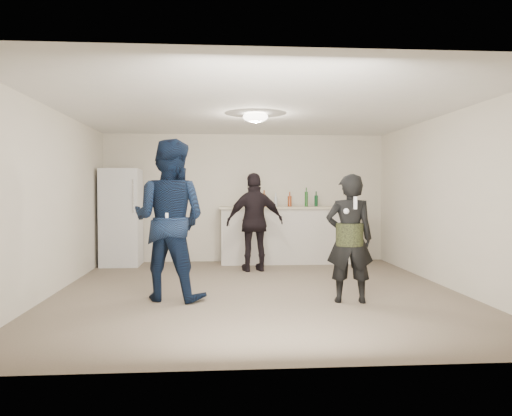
{
  "coord_description": "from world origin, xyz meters",
  "views": [
    {
      "loc": [
        -0.53,
        -6.83,
        1.4
      ],
      "look_at": [
        0.0,
        0.2,
        1.15
      ],
      "focal_mm": 35.0,
      "sensor_mm": 36.0,
      "label": 1
    }
  ],
  "objects": [
    {
      "name": "floor",
      "position": [
        0.0,
        0.0,
        0.0
      ],
      "size": [
        6.0,
        6.0,
        0.0
      ],
      "primitive_type": "plane",
      "color": "#6B5B4C",
      "rests_on": "ground"
    },
    {
      "name": "ceiling",
      "position": [
        0.0,
        0.0,
        2.5
      ],
      "size": [
        6.0,
        6.0,
        0.0
      ],
      "primitive_type": "plane",
      "rotation": [
        3.14,
        0.0,
        0.0
      ],
      "color": "silver",
      "rests_on": "wall_back"
    },
    {
      "name": "wall_back",
      "position": [
        0.0,
        3.0,
        1.25
      ],
      "size": [
        6.0,
        0.0,
        6.0
      ],
      "primitive_type": "plane",
      "rotation": [
        1.57,
        0.0,
        0.0
      ],
      "color": "beige",
      "rests_on": "floor"
    },
    {
      "name": "wall_front",
      "position": [
        0.0,
        -3.0,
        1.25
      ],
      "size": [
        6.0,
        0.0,
        6.0
      ],
      "primitive_type": "plane",
      "rotation": [
        -1.57,
        0.0,
        0.0
      ],
      "color": "beige",
      "rests_on": "floor"
    },
    {
      "name": "wall_left",
      "position": [
        -2.75,
        0.0,
        1.25
      ],
      "size": [
        0.0,
        6.0,
        6.0
      ],
      "primitive_type": "plane",
      "rotation": [
        1.57,
        0.0,
        1.57
      ],
      "color": "beige",
      "rests_on": "floor"
    },
    {
      "name": "wall_right",
      "position": [
        2.75,
        0.0,
        1.25
      ],
      "size": [
        0.0,
        6.0,
        6.0
      ],
      "primitive_type": "plane",
      "rotation": [
        1.57,
        0.0,
        -1.57
      ],
      "color": "beige",
      "rests_on": "floor"
    },
    {
      "name": "counter",
      "position": [
        0.82,
        2.67,
        0.53
      ],
      "size": [
        2.6,
        0.56,
        1.05
      ],
      "primitive_type": "cube",
      "color": "beige",
      "rests_on": "floor"
    },
    {
      "name": "counter_top",
      "position": [
        0.82,
        2.67,
        1.07
      ],
      "size": [
        2.68,
        0.64,
        0.04
      ],
      "primitive_type": "cube",
      "color": "beige",
      "rests_on": "counter"
    },
    {
      "name": "fridge",
      "position": [
        -2.34,
        2.6,
        0.9
      ],
      "size": [
        0.7,
        0.7,
        1.8
      ],
      "primitive_type": "cube",
      "color": "white",
      "rests_on": "floor"
    },
    {
      "name": "fridge_handle",
      "position": [
        -2.06,
        2.23,
        1.3
      ],
      "size": [
        0.02,
        0.02,
        0.6
      ],
      "primitive_type": "cylinder",
      "color": "silver",
      "rests_on": "fridge"
    },
    {
      "name": "ceiling_dome",
      "position": [
        0.0,
        0.3,
        2.45
      ],
      "size": [
        0.36,
        0.36,
        0.16
      ],
      "primitive_type": "ellipsoid",
      "color": "white",
      "rests_on": "ceiling"
    },
    {
      "name": "shaker",
      "position": [
        0.39,
        2.79,
        1.18
      ],
      "size": [
        0.08,
        0.08,
        0.17
      ],
      "primitive_type": "cylinder",
      "color": "#B0B0B5",
      "rests_on": "counter_top"
    },
    {
      "name": "man",
      "position": [
        -1.16,
        -0.4,
        1.02
      ],
      "size": [
        1.19,
        1.06,
        2.05
      ],
      "primitive_type": "imported",
      "rotation": [
        0.0,
        0.0,
        2.81
      ],
      "color": "#102345",
      "rests_on": "floor"
    },
    {
      "name": "woman",
      "position": [
        1.1,
        -0.75,
        0.8
      ],
      "size": [
        0.62,
        0.45,
        1.6
      ],
      "primitive_type": "imported",
      "rotation": [
        0.0,
        0.0,
        3.02
      ],
      "color": "black",
      "rests_on": "floor"
    },
    {
      "name": "camo_shorts",
      "position": [
        1.1,
        -0.75,
        0.85
      ],
      "size": [
        0.34,
        0.34,
        0.28
      ],
      "primitive_type": "cylinder",
      "color": "#333C1B",
      "rests_on": "woman"
    },
    {
      "name": "spectator",
      "position": [
        0.1,
        1.75,
        0.85
      ],
      "size": [
        1.05,
        0.57,
        1.7
      ],
      "primitive_type": "imported",
      "rotation": [
        0.0,
        0.0,
        3.3
      ],
      "color": "black",
      "rests_on": "floor"
    },
    {
      "name": "remote_man",
      "position": [
        -1.16,
        -0.68,
        1.05
      ],
      "size": [
        0.04,
        0.04,
        0.15
      ],
      "primitive_type": "cube",
      "color": "white",
      "rests_on": "man"
    },
    {
      "name": "nunchuk_man",
      "position": [
        -1.04,
        -0.65,
        0.98
      ],
      "size": [
        0.07,
        0.07,
        0.07
      ],
      "primitive_type": "sphere",
      "color": "white",
      "rests_on": "man"
    },
    {
      "name": "remote_woman",
      "position": [
        1.1,
        -1.0,
        1.25
      ],
      "size": [
        0.04,
        0.04,
        0.15
      ],
      "primitive_type": "cube",
      "color": "white",
      "rests_on": "woman"
    },
    {
      "name": "nunchuk_woman",
      "position": [
        1.0,
        -0.97,
        1.15
      ],
      "size": [
        0.07,
        0.07,
        0.07
      ],
      "primitive_type": "sphere",
      "color": "silver",
      "rests_on": "woman"
    },
    {
      "name": "bottle_cluster",
      "position": [
        0.85,
        2.68,
        1.2
      ],
      "size": [
        1.11,
        0.23,
        0.29
      ],
      "color": "#B7BCC2",
      "rests_on": "counter_top"
    }
  ]
}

